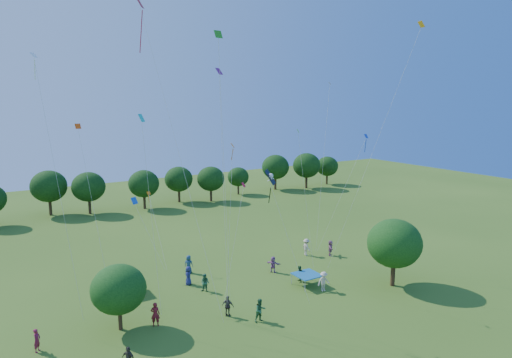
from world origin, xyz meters
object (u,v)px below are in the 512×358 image
object	(u,v)px
near_tree_north	(119,289)
pirate_kite	(271,179)
near_tree_east	(394,243)
tent_blue	(307,275)
red_high_kite	(154,62)
tent_red_stripe	(130,283)

from	to	relation	value
near_tree_north	pirate_kite	size ratio (longest dim) A/B	0.47
near_tree_north	near_tree_east	bearing A→B (deg)	-11.83
near_tree_north	near_tree_east	xyz separation A→B (m)	(23.39, -4.90, 0.86)
tent_blue	red_high_kite	bearing A→B (deg)	173.53
pirate_kite	red_high_kite	world-z (taller)	red_high_kite
red_high_kite	near_tree_north	bearing A→B (deg)	-169.25
near_tree_north	tent_red_stripe	world-z (taller)	near_tree_north
pirate_kite	near_tree_north	bearing A→B (deg)	153.41
pirate_kite	tent_red_stripe	bearing A→B (deg)	125.12
red_high_kite	pirate_kite	bearing A→B (deg)	-41.57
near_tree_north	near_tree_east	distance (m)	23.91
near_tree_east	tent_blue	world-z (taller)	near_tree_east
red_high_kite	near_tree_east	bearing A→B (deg)	-15.72
near_tree_north	tent_blue	bearing A→B (deg)	-2.78
near_tree_east	red_high_kite	xyz separation A→B (m)	(-19.82, 5.58, 15.39)
pirate_kite	red_high_kite	bearing A→B (deg)	138.43
near_tree_north	near_tree_east	size ratio (longest dim) A/B	0.80
tent_red_stripe	red_high_kite	world-z (taller)	red_high_kite
near_tree_east	red_high_kite	bearing A→B (deg)	164.28
tent_red_stripe	pirate_kite	distance (m)	16.59
near_tree_east	red_high_kite	world-z (taller)	red_high_kite
near_tree_east	pirate_kite	xyz separation A→B (m)	(-13.42, -0.09, 7.13)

